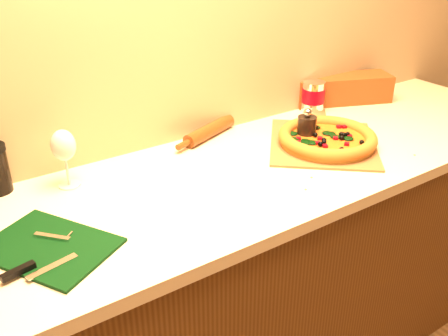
# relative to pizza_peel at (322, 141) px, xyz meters

# --- Properties ---
(cabinet) EXTENTS (2.80, 0.65, 0.86)m
(cabinet) POSITION_rel_pizza_peel_xyz_m (-0.48, -0.02, -0.47)
(cabinet) COLOR #4C2B10
(cabinet) RESTS_ON ground
(countertop) EXTENTS (2.84, 0.68, 0.04)m
(countertop) POSITION_rel_pizza_peel_xyz_m (-0.48, -0.02, -0.02)
(countertop) COLOR beige
(countertop) RESTS_ON cabinet
(pizza_peel) EXTENTS (0.54, 0.56, 0.01)m
(pizza_peel) POSITION_rel_pizza_peel_xyz_m (0.00, 0.00, 0.00)
(pizza_peel) COLOR brown
(pizza_peel) RESTS_ON countertop
(pizza) EXTENTS (0.34, 0.34, 0.05)m
(pizza) POSITION_rel_pizza_peel_xyz_m (-0.01, -0.03, 0.03)
(pizza) COLOR #A66829
(pizza) RESTS_ON pizza_peel
(cutting_board) EXTENTS (0.35, 0.38, 0.02)m
(cutting_board) POSITION_rel_pizza_peel_xyz_m (-1.01, -0.09, 0.00)
(cutting_board) COLOR black
(cutting_board) RESTS_ON countertop
(pepper_grinder) EXTENTS (0.07, 0.07, 0.13)m
(pepper_grinder) POSITION_rel_pizza_peel_xyz_m (-0.05, 0.04, 0.05)
(pepper_grinder) COLOR black
(pepper_grinder) RESTS_ON countertop
(rolling_pin) EXTENTS (0.35, 0.15, 0.05)m
(rolling_pin) POSITION_rel_pizza_peel_xyz_m (-0.31, 0.27, 0.02)
(rolling_pin) COLOR #5B290F
(rolling_pin) RESTS_ON countertop
(coffee_canister) EXTENTS (0.09, 0.09, 0.13)m
(coffee_canister) POSITION_rel_pizza_peel_xyz_m (0.19, 0.25, 0.06)
(coffee_canister) COLOR silver
(coffee_canister) RESTS_ON countertop
(bread_bag) EXTENTS (0.44, 0.29, 0.12)m
(bread_bag) POSITION_rel_pizza_peel_xyz_m (0.38, 0.28, 0.05)
(bread_bag) COLOR brown
(bread_bag) RESTS_ON countertop
(wine_glass) EXTENTS (0.07, 0.07, 0.18)m
(wine_glass) POSITION_rel_pizza_peel_xyz_m (-0.86, 0.20, 0.12)
(wine_glass) COLOR silver
(wine_glass) RESTS_ON countertop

